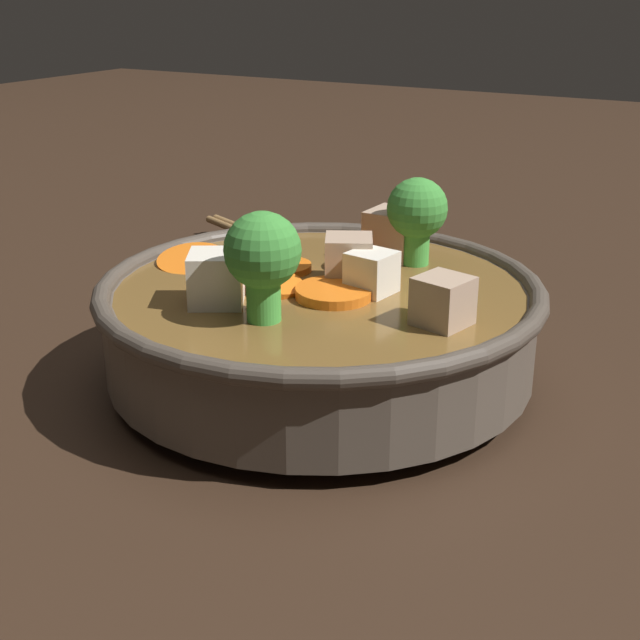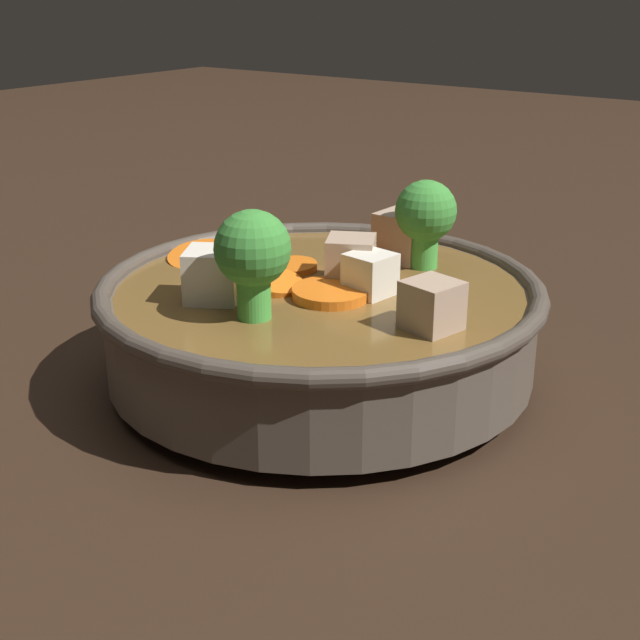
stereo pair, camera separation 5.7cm
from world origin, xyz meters
name	(u,v)px [view 1 (the left image)]	position (x,y,z in m)	size (l,w,h in m)	color
ground_plane	(320,380)	(0.00, 0.00, 0.00)	(3.00, 3.00, 0.00)	black
stirfry_bowl	(320,316)	(0.00, 0.00, 0.05)	(0.28, 0.28, 0.13)	#51473D
side_saucer	(271,252)	(0.21, 0.17, 0.01)	(0.12, 0.12, 0.01)	white
chopsticks_pair	(271,242)	(0.21, 0.17, 0.02)	(0.10, 0.20, 0.01)	olive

